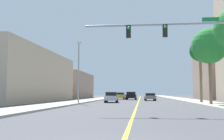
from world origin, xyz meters
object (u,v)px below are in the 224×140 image
at_px(palm_far, 200,52).
at_px(car_yellow, 120,96).
at_px(car_gray, 150,97).
at_px(palm_mid, 209,46).
at_px(car_black, 131,96).
at_px(traffic_signal_mast, 192,41).
at_px(street_lamp, 79,68).
at_px(car_silver, 112,97).

distance_m(palm_far, car_yellow, 23.85).
distance_m(palm_far, car_gray, 14.55).
relative_size(palm_mid, car_black, 1.97).
relative_size(traffic_signal_mast, street_lamp, 1.40).
xyz_separation_m(street_lamp, car_yellow, (3.43, 22.71, -3.63)).
bearing_deg(car_gray, car_black, 116.80).
relative_size(street_lamp, car_black, 1.86).
height_order(traffic_signal_mast, palm_far, palm_far).
bearing_deg(car_yellow, palm_far, -56.04).
height_order(palm_far, car_yellow, palm_far).
height_order(traffic_signal_mast, palm_mid, palm_mid).
relative_size(palm_mid, car_gray, 1.98).
distance_m(palm_far, car_black, 21.13).
relative_size(car_silver, car_gray, 1.10).
height_order(traffic_signal_mast, car_gray, traffic_signal_mast).
distance_m(traffic_signal_mast, car_black, 36.24).
distance_m(car_silver, car_yellow, 17.63).
bearing_deg(traffic_signal_mast, car_yellow, 101.65).
xyz_separation_m(palm_far, car_yellow, (-11.98, 19.74, -5.94)).
distance_m(street_lamp, car_silver, 7.18).
height_order(car_black, car_gray, car_black).
height_order(palm_far, car_silver, palm_far).
bearing_deg(palm_far, car_black, 118.42).
xyz_separation_m(traffic_signal_mast, car_gray, (-1.94, 29.49, -4.06)).
relative_size(traffic_signal_mast, car_yellow, 2.48).
bearing_deg(palm_mid, street_lamp, 166.97).
xyz_separation_m(palm_far, car_black, (-9.66, 17.85, -5.90)).
distance_m(street_lamp, car_yellow, 23.25).
xyz_separation_m(palm_mid, car_gray, (-5.79, 18.16, -5.59)).
height_order(street_lamp, car_yellow, street_lamp).
bearing_deg(car_gray, palm_far, -64.91).
relative_size(palm_far, car_silver, 1.80).
distance_m(palm_mid, car_gray, 19.86).
height_order(traffic_signal_mast, street_lamp, street_lamp).
height_order(car_yellow, car_gray, car_yellow).
distance_m(street_lamp, car_black, 21.89).
height_order(traffic_signal_mast, car_black, traffic_signal_mast).
distance_m(palm_mid, car_black, 26.57).
relative_size(traffic_signal_mast, car_silver, 2.38).
xyz_separation_m(traffic_signal_mast, palm_mid, (3.85, 11.33, 1.53)).
relative_size(car_black, car_yellow, 0.95).
xyz_separation_m(palm_far, car_gray, (-6.19, 11.72, -6.00)).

